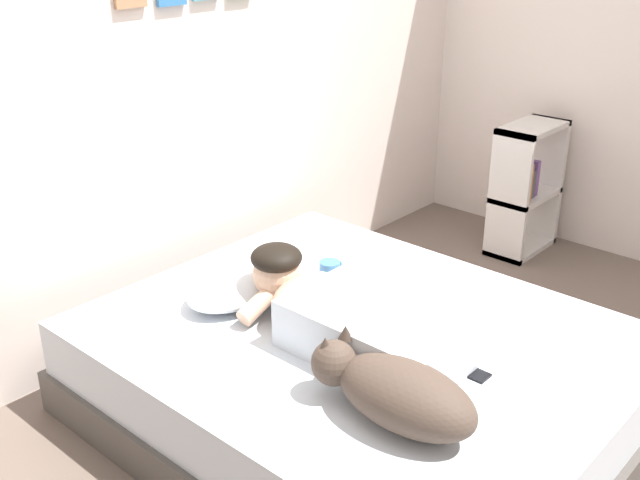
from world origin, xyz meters
name	(u,v)px	position (x,y,z in m)	size (l,w,h in m)	color
ground_plane	(437,421)	(0.00, 0.00, 0.00)	(12.06, 12.06, 0.00)	#66564C
back_wall	(184,56)	(0.00, 1.42, 1.25)	(4.03, 0.12, 2.50)	silver
bed	(360,376)	(-0.19, 0.24, 0.20)	(1.60, 1.97, 0.40)	#4C4742
pillow	(243,285)	(-0.30, 0.76, 0.46)	(0.52, 0.32, 0.11)	silver
person_lying	(348,314)	(-0.28, 0.23, 0.51)	(0.43, 0.92, 0.27)	silver
dog	(396,391)	(-0.54, -0.18, 0.50)	(0.26, 0.58, 0.21)	#4C3D33
coffee_cup	(330,270)	(0.07, 0.62, 0.44)	(0.12, 0.09, 0.07)	teal
cell_phone	(469,372)	(-0.17, -0.21, 0.41)	(0.07, 0.14, 0.01)	black
bookshelf	(525,188)	(1.69, 0.56, 0.39)	(0.45, 0.24, 0.75)	silver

